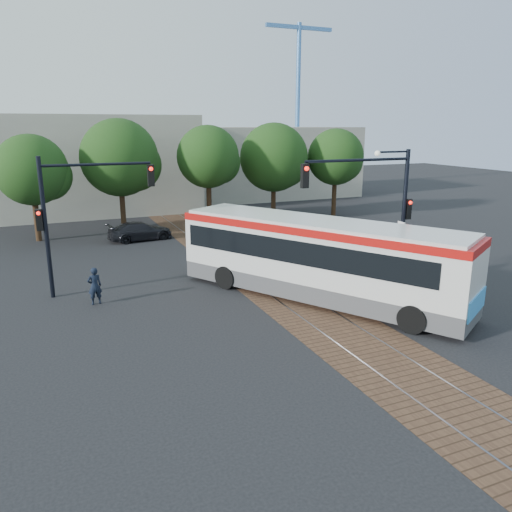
% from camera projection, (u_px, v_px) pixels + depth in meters
% --- Properties ---
extents(ground, '(120.00, 120.00, 0.00)m').
position_uv_depth(ground, '(291.00, 296.00, 21.64)').
color(ground, black).
rests_on(ground, ground).
extents(trackbed, '(3.60, 40.00, 0.02)m').
position_uv_depth(trackbed, '(255.00, 272.00, 25.19)').
color(trackbed, brown).
rests_on(trackbed, ground).
extents(tree_row, '(26.40, 5.60, 7.67)m').
position_uv_depth(tree_row, '(202.00, 159.00, 35.46)').
color(tree_row, '#382314').
rests_on(tree_row, ground).
extents(warehouses, '(40.00, 13.00, 8.00)m').
position_uv_depth(warehouses, '(145.00, 163.00, 46.03)').
color(warehouses, '#ADA899').
rests_on(warehouses, ground).
extents(crane, '(8.00, 0.50, 18.00)m').
position_uv_depth(crane, '(298.00, 91.00, 55.94)').
color(crane, '#3F72B2').
rests_on(crane, ground).
extents(city_bus, '(8.84, 12.27, 3.40)m').
position_uv_depth(city_bus, '(317.00, 256.00, 20.95)').
color(city_bus, '#48484A').
rests_on(city_bus, ground).
extents(traffic_island, '(2.20, 5.20, 1.13)m').
position_uv_depth(traffic_island, '(395.00, 282.00, 22.58)').
color(traffic_island, gray).
rests_on(traffic_island, ground).
extents(signal_pole_main, '(5.49, 0.46, 6.00)m').
position_uv_depth(signal_pole_main, '(382.00, 199.00, 21.33)').
color(signal_pole_main, black).
rests_on(signal_pole_main, ground).
extents(signal_pole_left, '(4.99, 0.34, 6.00)m').
position_uv_depth(signal_pole_left, '(73.00, 207.00, 21.03)').
color(signal_pole_left, black).
rests_on(signal_pole_left, ground).
extents(officer, '(0.62, 0.46, 1.57)m').
position_uv_depth(officer, '(95.00, 286.00, 20.54)').
color(officer, black).
rests_on(officer, ground).
extents(parked_car, '(4.27, 2.15, 1.19)m').
position_uv_depth(parked_car, '(140.00, 231.00, 32.12)').
color(parked_car, black).
rests_on(parked_car, ground).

